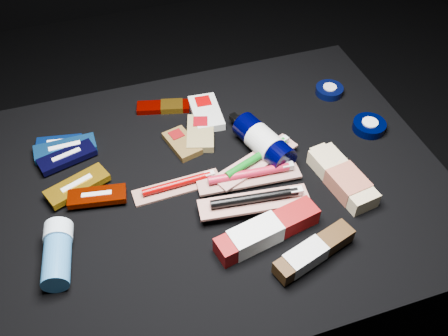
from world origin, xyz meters
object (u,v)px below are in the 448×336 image
object	(u,v)px
lotion_bottle	(264,142)
bodywash_bottle	(343,179)
toothpaste_carton_red	(263,232)
deodorant_stick	(57,253)

from	to	relation	value
lotion_bottle	bodywash_bottle	distance (m)	0.19
lotion_bottle	toothpaste_carton_red	world-z (taller)	lotion_bottle
bodywash_bottle	deodorant_stick	size ratio (longest dim) A/B	1.38
toothpaste_carton_red	bodywash_bottle	bearing A→B (deg)	8.75
lotion_bottle	bodywash_bottle	size ratio (longest dim) A/B	1.06
lotion_bottle	toothpaste_carton_red	bearing A→B (deg)	-129.17
toothpaste_carton_red	deodorant_stick	bearing A→B (deg)	157.90
deodorant_stick	toothpaste_carton_red	size ratio (longest dim) A/B	0.62
bodywash_bottle	toothpaste_carton_red	xyz separation A→B (m)	(-0.21, -0.08, 0.00)
deodorant_stick	toothpaste_carton_red	world-z (taller)	deodorant_stick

